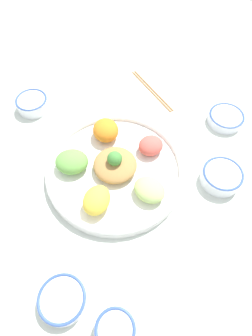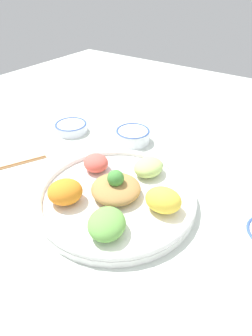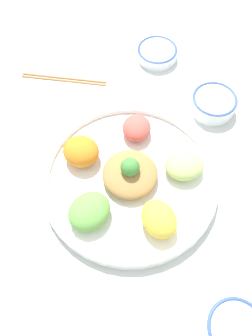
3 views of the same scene
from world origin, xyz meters
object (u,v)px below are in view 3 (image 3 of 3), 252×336
Objects in this scene: rice_bowl_blue at (236,329)px; chopsticks_pair_near at (64,79)px; serving_spoon_main at (213,74)px; sauce_bowl_red at (157,53)px; salad_platter at (129,178)px; sauce_bowl_far at (214,103)px.

rice_bowl_blue is 0.50× the size of chopsticks_pair_near.
chopsticks_pair_near is at bearing -77.66° from rice_bowl_blue.
chopsticks_pair_near is 1.80× the size of serving_spoon_main.
sauce_bowl_red is 0.18m from serving_spoon_main.
salad_platter is 0.38m from rice_bowl_blue.
sauce_bowl_red is at bearing 25.97° from chopsticks_pair_near.
sauce_bowl_red reaches higher than rice_bowl_blue.
chopsticks_pair_near is at bearing -0.53° from sauce_bowl_red.
salad_platter is 0.32m from sauce_bowl_far.
sauce_bowl_red is at bearing -120.05° from salad_platter.
salad_platter is at bearing -76.28° from rice_bowl_blue.
sauce_bowl_far is 0.13m from serving_spoon_main.
sauce_bowl_far is at bearing -111.21° from rice_bowl_blue.
sauce_bowl_red is 1.03× the size of rice_bowl_blue.
rice_bowl_blue is 0.97× the size of sauce_bowl_far.
sauce_bowl_far reaches higher than serving_spoon_main.
chopsticks_pair_near is at bearing -33.07° from sauce_bowl_far.
salad_platter is 1.82× the size of chopsticks_pair_near.
salad_platter reaches higher than sauce_bowl_red.
serving_spoon_main is (-0.06, -0.11, -0.02)m from sauce_bowl_far.
rice_bowl_blue is at bearing -51.16° from chopsticks_pair_near.
chopsticks_pair_near is (0.16, -0.74, -0.01)m from rice_bowl_blue.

